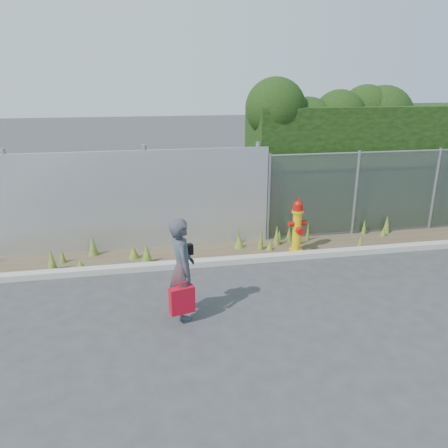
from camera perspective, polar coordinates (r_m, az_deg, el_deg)
ground at (r=7.50m, az=4.33°, el=-10.49°), size 80.00×80.00×0.00m
curb at (r=9.05m, az=1.40°, el=-4.75°), size 16.00×0.22×0.12m
weed_strip at (r=9.57m, az=-0.71°, el=-3.12°), size 16.00×1.20×0.52m
corrugated_fence at (r=9.78m, az=-19.08°, el=2.48°), size 8.50×0.21×2.30m
chainlink_fence at (r=11.40m, az=21.51°, el=4.00°), size 6.50×0.07×2.05m
hedge at (r=12.14m, az=20.22°, el=9.37°), size 7.52×1.90×3.68m
fire_hydrant at (r=9.58m, az=9.52°, el=-0.34°), size 0.40×0.36×1.20m
woman at (r=6.85m, az=-5.50°, el=-5.80°), size 0.43×0.62×1.64m
red_tote_bag at (r=6.81m, az=-5.50°, el=-9.85°), size 0.38×0.14×0.50m
black_shoulder_bag at (r=7.00m, az=-5.03°, el=-3.42°), size 0.23×0.10×0.18m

